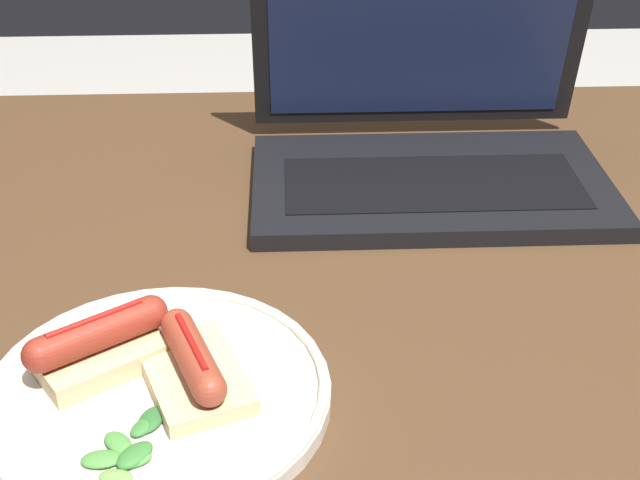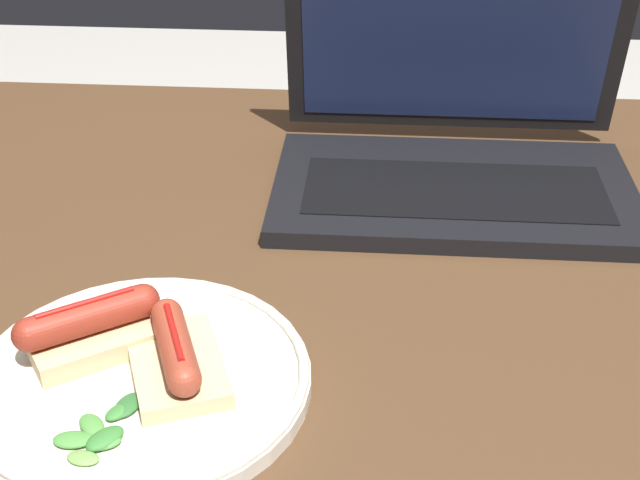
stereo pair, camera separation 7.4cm
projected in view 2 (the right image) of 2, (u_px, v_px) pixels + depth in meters
name	position (u px, v px, depth m)	size (l,w,h in m)	color
desk	(432.00, 320.00, 0.87)	(1.37, 0.83, 0.75)	#4C331E
laptop	(454.00, 147.00, 0.94)	(0.37, 0.27, 0.23)	black
plate	(141.00, 379.00, 0.67)	(0.26, 0.26, 0.02)	silver
sausage_toast_left	(176.00, 356.00, 0.66)	(0.10, 0.12, 0.04)	#D6B784
sausage_toast_middle	(90.00, 328.00, 0.68)	(0.11, 0.10, 0.05)	#D6B784
salad_pile	(101.00, 431.00, 0.61)	(0.05, 0.08, 0.01)	#387A33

